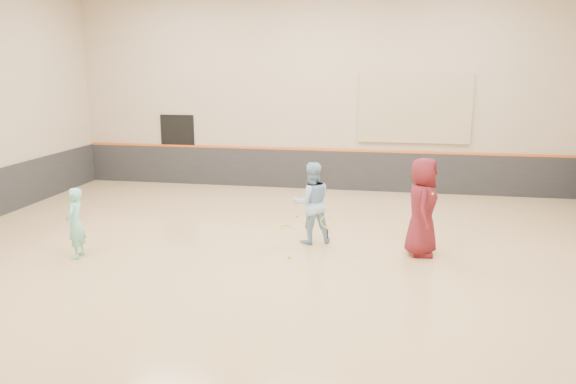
% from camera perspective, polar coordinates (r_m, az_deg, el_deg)
% --- Properties ---
extents(room, '(15.04, 12.04, 6.22)m').
position_cam_1_polar(room, '(11.39, -0.91, -2.07)').
color(room, tan).
rests_on(room, ground).
extents(wainscot_back, '(14.90, 0.04, 1.20)m').
position_cam_1_polar(wainscot_back, '(17.19, 3.07, 2.28)').
color(wainscot_back, '#232326').
rests_on(wainscot_back, floor).
extents(accent_stripe, '(14.90, 0.03, 0.06)m').
position_cam_1_polar(accent_stripe, '(17.08, 3.09, 4.32)').
color(accent_stripe, '#D85914').
rests_on(accent_stripe, wall_back).
extents(acoustic_panel, '(3.20, 0.08, 2.00)m').
position_cam_1_polar(acoustic_panel, '(16.80, 12.75, 8.28)').
color(acoustic_panel, tan).
rests_on(acoustic_panel, wall_back).
extents(doorway, '(1.10, 0.05, 2.20)m').
position_cam_1_polar(doorway, '(18.25, -11.09, 4.26)').
color(doorway, black).
rests_on(doorway, floor).
extents(girl, '(0.41, 0.56, 1.41)m').
position_cam_1_polar(girl, '(11.78, -20.80, -2.98)').
color(girl, '#7CD7C6').
rests_on(girl, floor).
extents(instructor, '(1.04, 0.94, 1.75)m').
position_cam_1_polar(instructor, '(11.92, 2.39, -1.10)').
color(instructor, '#96C0E8').
rests_on(instructor, floor).
extents(young_man, '(0.65, 0.98, 1.97)m').
position_cam_1_polar(young_man, '(11.43, 13.49, -1.48)').
color(young_man, maroon).
rests_on(young_man, floor).
extents(held_racket, '(0.40, 0.40, 0.50)m').
position_cam_1_polar(held_racket, '(11.61, 4.00, -3.01)').
color(held_racket, '#B6CE2D').
rests_on(held_racket, instructor).
extents(spare_racket, '(0.67, 0.67, 0.17)m').
position_cam_1_polar(spare_racket, '(13.11, -0.18, -3.37)').
color(spare_racket, '#A5B828').
rests_on(spare_racket, floor).
extents(ball_under_racket, '(0.07, 0.07, 0.07)m').
position_cam_1_polar(ball_under_racket, '(11.16, 0.13, -6.59)').
color(ball_under_racket, '#DDEA36').
rests_on(ball_under_racket, floor).
extents(ball_in_hand, '(0.07, 0.07, 0.07)m').
position_cam_1_polar(ball_in_hand, '(11.16, 14.45, -0.18)').
color(ball_in_hand, yellow).
rests_on(ball_in_hand, young_man).
extents(ball_beside_spare, '(0.07, 0.07, 0.07)m').
position_cam_1_polar(ball_beside_spare, '(14.08, 0.91, -2.45)').
color(ball_beside_spare, '#B2C62E').
rests_on(ball_beside_spare, floor).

